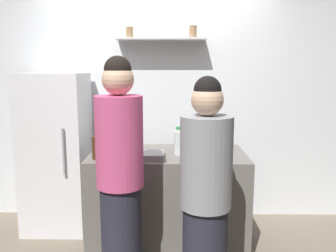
% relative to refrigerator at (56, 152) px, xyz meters
% --- Properties ---
extents(back_wall_assembly, '(4.80, 0.32, 2.60)m').
position_rel_refrigerator_xyz_m(back_wall_assembly, '(1.00, 0.40, 0.49)').
color(back_wall_assembly, white).
rests_on(back_wall_assembly, ground).
extents(refrigerator, '(0.63, 0.60, 1.62)m').
position_rel_refrigerator_xyz_m(refrigerator, '(0.00, 0.00, 0.00)').
color(refrigerator, white).
rests_on(refrigerator, ground).
extents(counter, '(1.41, 0.74, 0.90)m').
position_rel_refrigerator_xyz_m(counter, '(1.15, -0.37, -0.36)').
color(counter, '#66605B').
rests_on(counter, ground).
extents(baking_pan, '(0.34, 0.24, 0.05)m').
position_rel_refrigerator_xyz_m(baking_pan, '(0.95, -0.56, 0.12)').
color(baking_pan, gray).
rests_on(baking_pan, counter).
extents(utensil_holder, '(0.10, 0.10, 0.21)m').
position_rel_refrigerator_xyz_m(utensil_holder, '(0.80, -0.33, 0.15)').
color(utensil_holder, '#B2B2B7').
rests_on(utensil_holder, counter).
extents(wine_bottle_amber_glass, '(0.08, 0.08, 0.30)m').
position_rel_refrigerator_xyz_m(wine_bottle_amber_glass, '(0.55, -0.59, 0.20)').
color(wine_bottle_amber_glass, '#472814').
rests_on(wine_bottle_amber_glass, counter).
extents(wine_bottle_green_glass, '(0.07, 0.07, 0.32)m').
position_rel_refrigerator_xyz_m(wine_bottle_green_glass, '(1.30, -0.17, 0.21)').
color(wine_bottle_green_glass, '#19471E').
rests_on(wine_bottle_green_glass, counter).
extents(wine_bottle_dark_glass, '(0.07, 0.07, 0.29)m').
position_rel_refrigerator_xyz_m(wine_bottle_dark_glass, '(1.67, -0.18, 0.20)').
color(wine_bottle_dark_glass, black).
rests_on(wine_bottle_dark_glass, counter).
extents(water_bottle_plastic, '(0.08, 0.08, 0.25)m').
position_rel_refrigerator_xyz_m(water_bottle_plastic, '(1.25, -0.42, 0.20)').
color(water_bottle_plastic, silver).
rests_on(water_bottle_plastic, counter).
extents(person_pink_top, '(0.34, 0.34, 1.75)m').
position_rel_refrigerator_xyz_m(person_pink_top, '(0.82, -1.05, 0.06)').
color(person_pink_top, '#262633').
rests_on(person_pink_top, ground).
extents(person_grey_hoodie, '(0.34, 0.34, 1.62)m').
position_rel_refrigerator_xyz_m(person_grey_hoodie, '(1.42, -1.27, -0.01)').
color(person_grey_hoodie, '#262633').
rests_on(person_grey_hoodie, ground).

